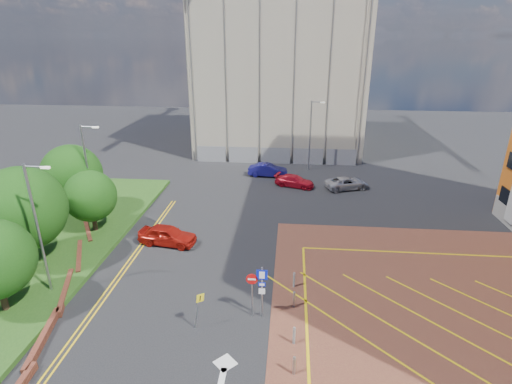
# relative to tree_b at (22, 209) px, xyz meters

# --- Properties ---
(ground) EXTENTS (140.00, 140.00, 0.00)m
(ground) POSITION_rel_tree_b_xyz_m (15.50, -5.00, -4.24)
(ground) COLOR black
(ground) RESTS_ON ground
(grass_bed) EXTENTS (14.00, 32.00, 0.30)m
(grass_bed) POSITION_rel_tree_b_xyz_m (-2.50, 1.00, -4.09)
(grass_bed) COLOR #214A17
(grass_bed) RESTS_ON ground
(retaining_wall) EXTENTS (6.06, 20.33, 0.40)m
(retaining_wall) POSITION_rel_tree_b_xyz_m (3.70, -3.00, -4.04)
(retaining_wall) COLOR brown
(retaining_wall) RESTS_ON ground
(tree_b) EXTENTS (5.60, 5.60, 6.74)m
(tree_b) POSITION_rel_tree_b_xyz_m (0.00, 0.00, 0.00)
(tree_b) COLOR #3D2B1C
(tree_b) RESTS_ON grass_bed
(tree_c) EXTENTS (4.00, 4.00, 4.90)m
(tree_c) POSITION_rel_tree_b_xyz_m (2.00, 5.00, -1.04)
(tree_c) COLOR #3D2B1C
(tree_c) RESTS_ON grass_bed
(tree_d) EXTENTS (5.00, 5.00, 6.08)m
(tree_d) POSITION_rel_tree_b_xyz_m (-1.00, 8.00, -0.37)
(tree_d) COLOR #3D2B1C
(tree_d) RESTS_ON grass_bed
(lamp_left_near) EXTENTS (1.53, 0.16, 8.00)m
(lamp_left_near) POSITION_rel_tree_b_xyz_m (3.08, -3.00, 0.42)
(lamp_left_near) COLOR #9EA0A8
(lamp_left_near) RESTS_ON grass_bed
(lamp_left_far) EXTENTS (1.53, 0.16, 8.00)m
(lamp_left_far) POSITION_rel_tree_b_xyz_m (1.08, 7.00, 0.42)
(lamp_left_far) COLOR #9EA0A8
(lamp_left_far) RESTS_ON grass_bed
(lamp_back) EXTENTS (1.53, 0.16, 8.00)m
(lamp_back) POSITION_rel_tree_b_xyz_m (19.58, 23.00, 0.12)
(lamp_back) COLOR #9EA0A8
(lamp_back) RESTS_ON ground
(sign_cluster) EXTENTS (1.17, 0.12, 3.20)m
(sign_cluster) POSITION_rel_tree_b_xyz_m (15.80, -4.02, -2.28)
(sign_cluster) COLOR #9EA0A8
(sign_cluster) RESTS_ON ground
(warning_sign) EXTENTS (0.62, 0.39, 2.25)m
(warning_sign) POSITION_rel_tree_b_xyz_m (12.73, -5.31, -2.81)
(warning_sign) COLOR #9EA0A8
(warning_sign) RESTS_ON ground
(bollard_row) EXTENTS (0.14, 11.14, 0.90)m
(bollard_row) POSITION_rel_tree_b_xyz_m (17.80, -6.67, -3.77)
(bollard_row) COLOR #9EA0A8
(bollard_row) RESTS_ON forecourt
(construction_building) EXTENTS (21.20, 19.20, 22.00)m
(construction_building) POSITION_rel_tree_b_xyz_m (15.50, 35.00, 6.76)
(construction_building) COLOR #ABA18C
(construction_building) RESTS_ON ground
(construction_fence) EXTENTS (21.60, 0.06, 2.00)m
(construction_fence) POSITION_rel_tree_b_xyz_m (16.50, 25.00, -3.24)
(construction_fence) COLOR gray
(construction_fence) RESTS_ON ground
(car_red_left) EXTENTS (4.58, 2.38, 1.49)m
(car_red_left) POSITION_rel_tree_b_xyz_m (8.28, 3.76, -3.49)
(car_red_left) COLOR #A9170E
(car_red_left) RESTS_ON ground
(car_blue_back) EXTENTS (4.41, 1.86, 1.42)m
(car_blue_back) POSITION_rel_tree_b_xyz_m (14.85, 20.12, -3.53)
(car_blue_back) COLOR navy
(car_blue_back) RESTS_ON ground
(car_red_back) EXTENTS (4.44, 2.89, 1.20)m
(car_red_back) POSITION_rel_tree_b_xyz_m (17.85, 17.08, -3.64)
(car_red_back) COLOR red
(car_red_back) RESTS_ON ground
(car_silver_back) EXTENTS (4.91, 3.43, 1.24)m
(car_silver_back) POSITION_rel_tree_b_xyz_m (23.20, 16.88, -3.61)
(car_silver_back) COLOR #B1B0B8
(car_silver_back) RESTS_ON ground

